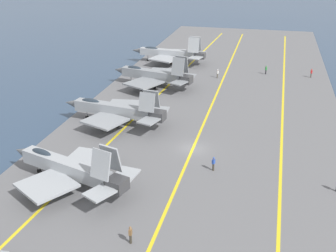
# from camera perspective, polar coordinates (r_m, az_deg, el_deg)

# --- Properties ---
(ground_plane) EXTENTS (2000.00, 2000.00, 0.00)m
(ground_plane) POSITION_cam_1_polar(r_m,az_deg,el_deg) (56.54, 3.39, -3.40)
(ground_plane) COLOR #2D425B
(carrier_deck) EXTENTS (175.72, 41.63, 0.40)m
(carrier_deck) POSITION_cam_1_polar(r_m,az_deg,el_deg) (56.45, 3.39, -3.22)
(carrier_deck) COLOR slate
(carrier_deck) RESTS_ON ground
(deck_stripe_foul_line) EXTENTS (158.14, 2.34, 0.01)m
(deck_stripe_foul_line) POSITION_cam_1_polar(r_m,az_deg,el_deg) (55.70, 15.07, -4.21)
(deck_stripe_foul_line) COLOR yellow
(deck_stripe_foul_line) RESTS_ON carrier_deck
(deck_stripe_centerline) EXTENTS (158.15, 0.36, 0.01)m
(deck_stripe_centerline) POSITION_cam_1_polar(r_m,az_deg,el_deg) (56.36, 3.40, -3.04)
(deck_stripe_centerline) COLOR yellow
(deck_stripe_centerline) RESTS_ON carrier_deck
(deck_stripe_edge_line) EXTENTS (157.82, 10.91, 0.01)m
(deck_stripe_edge_line) POSITION_cam_1_polar(r_m,az_deg,el_deg) (59.26, -7.54, -1.82)
(deck_stripe_edge_line) COLOR yellow
(deck_stripe_edge_line) RESTS_ON carrier_deck
(parked_jet_second) EXTENTS (12.57, 16.48, 6.08)m
(parked_jet_second) POSITION_cam_1_polar(r_m,az_deg,el_deg) (48.32, -13.30, -5.52)
(parked_jet_second) COLOR #9EA3A8
(parked_jet_second) RESTS_ON carrier_deck
(parked_jet_third) EXTENTS (12.47, 16.74, 5.86)m
(parked_jet_third) POSITION_cam_1_polar(r_m,az_deg,el_deg) (63.45, -7.15, 2.22)
(parked_jet_third) COLOR gray
(parked_jet_third) RESTS_ON carrier_deck
(parked_jet_fourth) EXTENTS (14.08, 16.47, 6.40)m
(parked_jet_fourth) POSITION_cam_1_polar(r_m,az_deg,el_deg) (80.12, -1.99, 6.94)
(parked_jet_fourth) COLOR gray
(parked_jet_fourth) RESTS_ON carrier_deck
(parked_jet_fifth) EXTENTS (12.61, 17.57, 6.34)m
(parked_jet_fifth) POSITION_cam_1_polar(r_m,az_deg,el_deg) (96.74, 0.24, 9.86)
(parked_jet_fifth) COLOR #9EA3A8
(parked_jet_fifth) RESTS_ON carrier_deck
(crew_white_vest) EXTENTS (0.46, 0.45, 1.81)m
(crew_white_vest) POSITION_cam_1_polar(r_m,az_deg,el_deg) (86.36, 6.72, 7.12)
(crew_white_vest) COLOR #4C473D
(crew_white_vest) RESTS_ON carrier_deck
(crew_red_vest) EXTENTS (0.43, 0.34, 1.82)m
(crew_red_vest) POSITION_cam_1_polar(r_m,az_deg,el_deg) (90.84, 18.84, 6.84)
(crew_red_vest) COLOR #4C473D
(crew_red_vest) RESTS_ON carrier_deck
(crew_brown_vest) EXTENTS (0.39, 0.28, 1.83)m
(crew_brown_vest) POSITION_cam_1_polar(r_m,az_deg,el_deg) (39.44, -5.11, -14.38)
(crew_brown_vest) COLOR #383328
(crew_brown_vest) RESTS_ON carrier_deck
(crew_green_vest) EXTENTS (0.46, 0.41, 1.84)m
(crew_green_vest) POSITION_cam_1_polar(r_m,az_deg,el_deg) (90.66, 13.14, 7.46)
(crew_green_vest) COLOR #232328
(crew_green_vest) RESTS_ON carrier_deck
(crew_blue_vest) EXTENTS (0.46, 0.40, 1.80)m
(crew_blue_vest) POSITION_cam_1_polar(r_m,az_deg,el_deg) (50.82, 6.18, -5.03)
(crew_blue_vest) COLOR #383328
(crew_blue_vest) RESTS_ON carrier_deck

